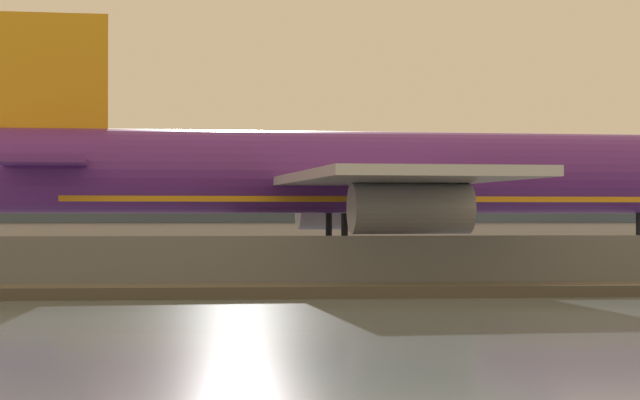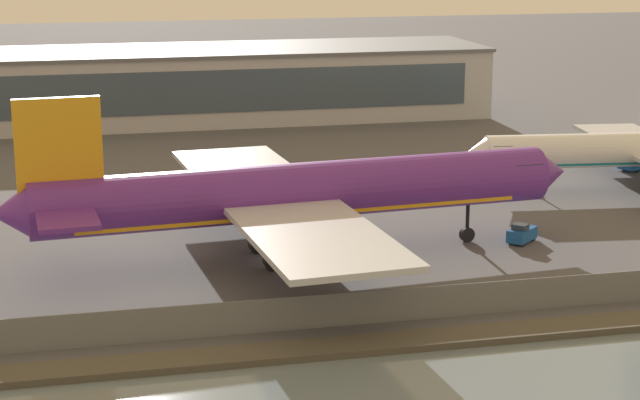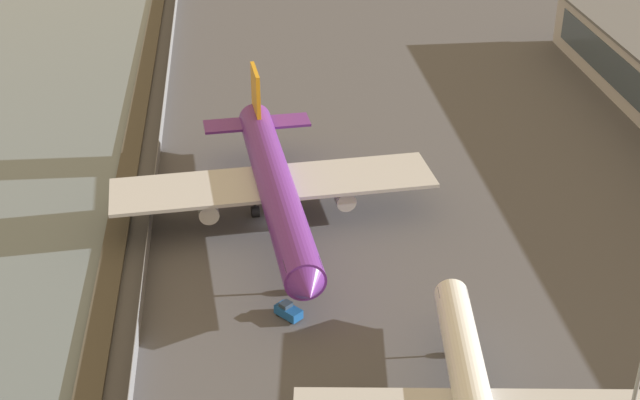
# 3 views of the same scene
# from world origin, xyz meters

# --- Properties ---
(ground_plane) EXTENTS (500.00, 500.00, 0.00)m
(ground_plane) POSITION_xyz_m (0.00, 0.00, 0.00)
(ground_plane) COLOR #4C4C51
(shoreline_seawall) EXTENTS (320.00, 3.00, 0.50)m
(shoreline_seawall) POSITION_xyz_m (0.00, -20.50, 0.25)
(shoreline_seawall) COLOR #474238
(shoreline_seawall) RESTS_ON ground
(perimeter_fence) EXTENTS (280.00, 0.10, 2.47)m
(perimeter_fence) POSITION_xyz_m (0.00, -16.00, 1.24)
(perimeter_fence) COLOR slate
(perimeter_fence) RESTS_ON ground
(cargo_jet_purple) EXTENTS (51.05, 43.91, 14.98)m
(cargo_jet_purple) POSITION_xyz_m (0.17, 0.71, 5.72)
(cargo_jet_purple) COLOR #602889
(cargo_jet_purple) RESTS_ON ground
(baggage_tug) EXTENTS (3.46, 3.31, 1.80)m
(baggage_tug) POSITION_xyz_m (21.38, 0.76, 0.81)
(baggage_tug) COLOR #19519E
(baggage_tug) RESTS_ON ground
(ops_van) EXTENTS (5.61, 3.87, 2.48)m
(ops_van) POSITION_xyz_m (47.28, 26.05, 1.28)
(ops_van) COLOR #19519E
(ops_van) RESTS_ON ground
(terminal_building) EXTENTS (111.01, 20.52, 10.48)m
(terminal_building) POSITION_xyz_m (-12.07, 72.38, 5.25)
(terminal_building) COLOR #B2B2B7
(terminal_building) RESTS_ON ground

